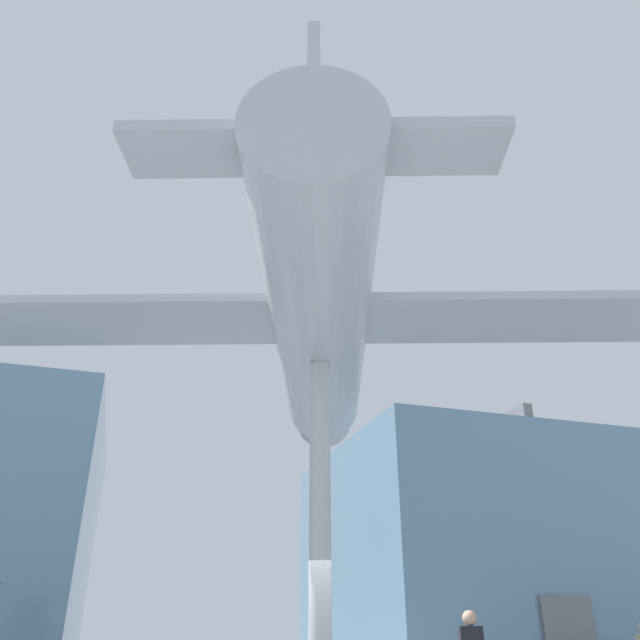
{
  "coord_description": "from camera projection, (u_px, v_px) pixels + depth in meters",
  "views": [
    {
      "loc": [
        -3.48,
        -11.37,
        1.44
      ],
      "look_at": [
        0.0,
        0.0,
        7.31
      ],
      "focal_mm": 35.0,
      "sensor_mm": 36.0,
      "label": 1
    }
  ],
  "objects": [
    {
      "name": "glass_pavilion_right",
      "position": [
        466.0,
        555.0,
        24.73
      ],
      "size": [
        10.54,
        11.49,
        8.58
      ],
      "color": "#60849E",
      "rests_on": "ground_plane"
    },
    {
      "name": "support_pylon_central",
      "position": [
        320.0,
        523.0,
        11.42
      ],
      "size": [
        0.4,
        0.4,
        6.29
      ],
      "color": "#B7B7BC",
      "rests_on": "ground_plane"
    },
    {
      "name": "suspended_airplane",
      "position": [
        320.0,
        327.0,
        13.58
      ],
      "size": [
        16.57,
        13.44,
        3.09
      ],
      "rotation": [
        0.0,
        0.0,
        -0.31
      ],
      "color": "#B2B7BC",
      "rests_on": "support_pylon_central"
    }
  ]
}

